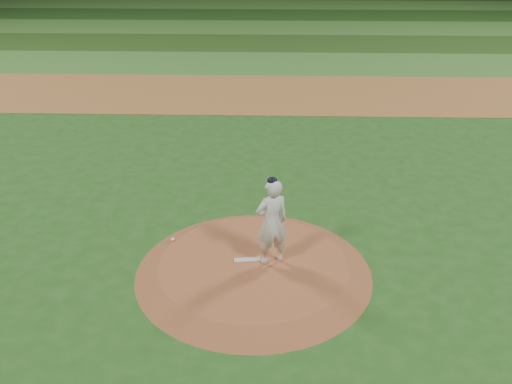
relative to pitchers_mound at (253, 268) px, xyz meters
name	(u,v)px	position (x,y,z in m)	size (l,w,h in m)	color
ground	(253,272)	(0.00, 0.00, -0.12)	(120.00, 120.00, 0.00)	#21511A
infield_dirt_band	(264,94)	(0.00, 14.00, -0.12)	(70.00, 6.00, 0.02)	#94602E
outfield_stripe_0	(266,63)	(0.00, 19.50, -0.12)	(70.00, 5.00, 0.02)	#377028
outfield_stripe_1	(267,43)	(0.00, 24.50, -0.12)	(70.00, 5.00, 0.02)	#214315
outfield_stripe_2	(268,27)	(0.00, 29.50, -0.12)	(70.00, 5.00, 0.02)	#356926
outfield_stripe_3	(268,15)	(0.00, 34.50, -0.12)	(70.00, 5.00, 0.02)	#1B3F14
outfield_stripe_4	(269,4)	(0.00, 39.50, -0.12)	(70.00, 5.00, 0.02)	#356826
pitchers_mound	(253,268)	(0.00, 0.00, 0.00)	(5.50, 5.50, 0.25)	brown
pitching_rubber	(247,260)	(-0.15, 0.13, 0.14)	(0.62, 0.16, 0.03)	silver
rosin_bag	(173,239)	(-2.04, 0.97, 0.15)	(0.11, 0.11, 0.06)	white
pitcher_on_mound	(272,222)	(0.41, 0.10, 1.19)	(0.91, 0.77, 2.18)	silver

